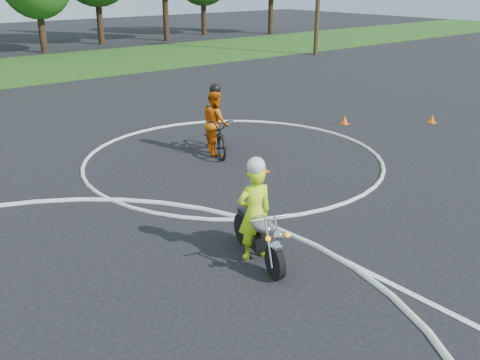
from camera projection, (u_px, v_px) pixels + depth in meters
course_markings at (90, 287)px, 8.55m from camera, size 19.05×19.05×0.12m
primary_motorcycle at (259, 235)px, 9.21m from camera, size 0.86×1.89×1.02m
rider_primary_grp at (255, 210)px, 9.16m from camera, size 0.71×0.57×1.88m
rider_second_grp at (216, 129)px, 14.84m from camera, size 1.43×2.17×1.97m
traffic_cones at (271, 259)px, 9.14m from camera, size 21.23×11.54×0.30m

